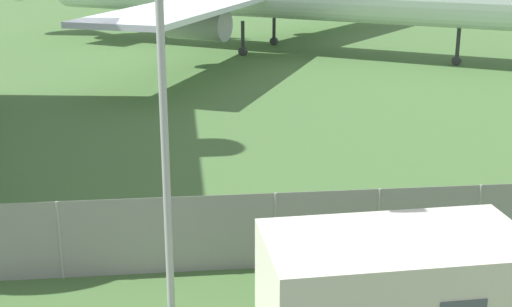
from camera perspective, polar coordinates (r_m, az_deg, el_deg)
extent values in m
cylinder|color=gray|center=(17.41, -15.41, -6.71)|extent=(0.07, 0.07, 1.94)
cylinder|color=gray|center=(17.18, -6.95, -6.52)|extent=(0.07, 0.07, 1.94)
cylinder|color=gray|center=(17.31, 1.55, -6.19)|extent=(0.07, 0.07, 1.94)
cylinder|color=gray|center=(17.82, 9.73, -5.75)|extent=(0.07, 0.07, 1.94)
cylinder|color=gray|center=(18.66, 17.30, -5.23)|extent=(0.07, 0.07, 1.94)
cube|color=gray|center=(17.18, -6.95, -6.52)|extent=(56.00, 0.01, 1.94)
cylinder|color=#939399|center=(56.75, 3.32, 12.04)|extent=(4.19, 3.58, 1.88)
cube|color=white|center=(40.55, -6.04, 11.39)|extent=(11.13, 16.79, 0.30)
cylinder|color=#939399|center=(42.92, -4.72, 10.29)|extent=(4.19, 3.58, 1.88)
cylinder|color=#2D2D33|center=(45.68, 15.84, 8.22)|extent=(0.24, 0.24, 2.27)
cylinder|color=#2D2D33|center=(45.81, 15.75, 7.16)|extent=(0.63, 0.55, 0.56)
cylinder|color=#2D2D33|center=(51.99, 1.45, 9.90)|extent=(0.24, 0.24, 2.27)
cylinder|color=#2D2D33|center=(52.11, 1.44, 8.97)|extent=(0.63, 0.55, 0.56)
cylinder|color=#2D2D33|center=(47.51, -1.07, 9.19)|extent=(0.24, 0.24, 2.27)
cylinder|color=#2D2D33|center=(47.63, -1.06, 8.18)|extent=(0.63, 0.55, 0.56)
cube|color=beige|center=(13.81, 11.01, -11.52)|extent=(4.98, 2.79, 2.59)
cylinder|color=#99999E|center=(14.18, -7.31, 0.95)|extent=(0.16, 0.16, 7.83)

